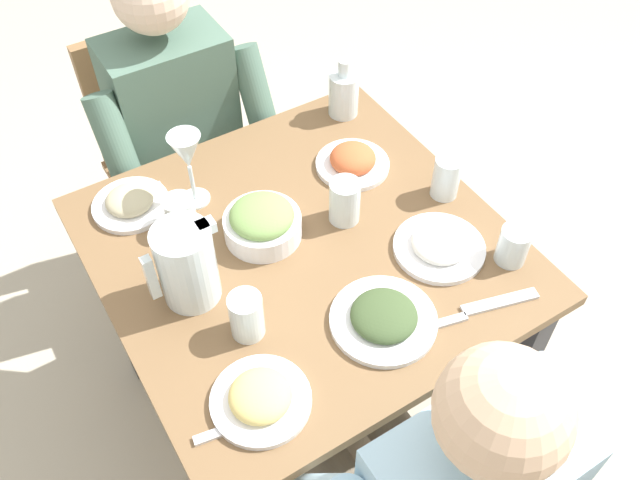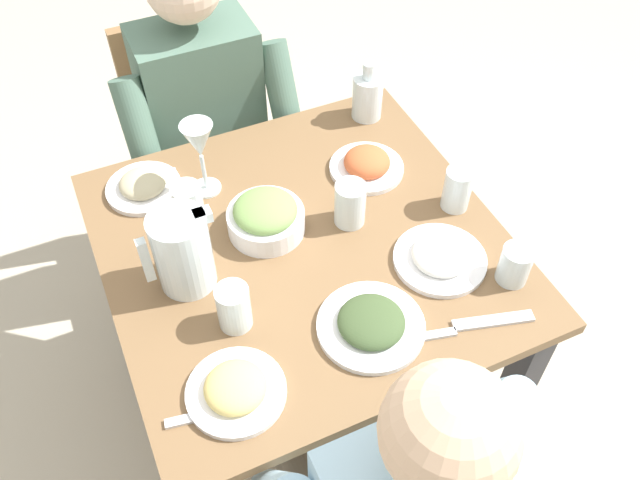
% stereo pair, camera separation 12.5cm
% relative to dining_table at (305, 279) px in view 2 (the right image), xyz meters
% --- Properties ---
extents(ground_plane, '(8.00, 8.00, 0.00)m').
position_rel_dining_table_xyz_m(ground_plane, '(0.00, 0.00, -0.62)').
color(ground_plane, '#B7AD99').
extents(dining_table, '(0.88, 0.88, 0.76)m').
position_rel_dining_table_xyz_m(dining_table, '(0.00, 0.00, 0.00)').
color(dining_table, brown).
rests_on(dining_table, ground_plane).
extents(chair_near, '(0.40, 0.40, 0.88)m').
position_rel_dining_table_xyz_m(chair_near, '(0.04, -0.74, -0.13)').
color(chair_near, olive).
rests_on(chair_near, ground_plane).
extents(diner_near, '(0.48, 0.53, 1.17)m').
position_rel_dining_table_xyz_m(diner_near, '(0.04, -0.54, 0.02)').
color(diner_near, '#4C6B5B').
rests_on(diner_near, ground_plane).
extents(water_pitcher, '(0.16, 0.12, 0.19)m').
position_rel_dining_table_xyz_m(water_pitcher, '(0.27, -0.01, 0.23)').
color(water_pitcher, silver).
rests_on(water_pitcher, dining_table).
extents(salad_bowl, '(0.18, 0.18, 0.09)m').
position_rel_dining_table_xyz_m(salad_bowl, '(0.06, -0.07, 0.17)').
color(salad_bowl, white).
rests_on(salad_bowl, dining_table).
extents(plate_beans, '(0.18, 0.18, 0.05)m').
position_rel_dining_table_xyz_m(plate_beans, '(0.28, -0.32, 0.15)').
color(plate_beans, white).
rests_on(plate_beans, dining_table).
extents(plate_fries, '(0.19, 0.19, 0.05)m').
position_rel_dining_table_xyz_m(plate_fries, '(0.27, 0.29, 0.15)').
color(plate_fries, white).
rests_on(plate_fries, dining_table).
extents(plate_yoghurt, '(0.21, 0.21, 0.05)m').
position_rel_dining_table_xyz_m(plate_yoghurt, '(-0.25, 0.17, 0.15)').
color(plate_yoghurt, white).
rests_on(plate_yoghurt, dining_table).
extents(plate_rice_curry, '(0.18, 0.18, 0.06)m').
position_rel_dining_table_xyz_m(plate_rice_curry, '(-0.24, -0.16, 0.15)').
color(plate_rice_curry, white).
rests_on(plate_rice_curry, dining_table).
extents(plate_dolmas, '(0.22, 0.22, 0.05)m').
position_rel_dining_table_xyz_m(plate_dolmas, '(-0.03, 0.27, 0.15)').
color(plate_dolmas, white).
rests_on(plate_dolmas, dining_table).
extents(water_glass_near_left, '(0.07, 0.07, 0.11)m').
position_rel_dining_table_xyz_m(water_glass_near_left, '(0.21, 0.14, 0.19)').
color(water_glass_near_left, silver).
rests_on(water_glass_near_left, dining_table).
extents(water_glass_far_right, '(0.07, 0.07, 0.11)m').
position_rel_dining_table_xyz_m(water_glass_far_right, '(-0.37, 0.04, 0.19)').
color(water_glass_far_right, silver).
rests_on(water_glass_far_right, dining_table).
extents(water_glass_center, '(0.07, 0.07, 0.11)m').
position_rel_dining_table_xyz_m(water_glass_center, '(-0.12, -0.02, 0.19)').
color(water_glass_center, silver).
rests_on(water_glass_center, dining_table).
extents(water_glass_near_right, '(0.07, 0.07, 0.09)m').
position_rel_dining_table_xyz_m(water_glass_near_right, '(-0.37, 0.27, 0.18)').
color(water_glass_near_right, silver).
rests_on(water_glass_near_right, dining_table).
extents(water_glass_far_left, '(0.07, 0.07, 0.09)m').
position_rel_dining_table_xyz_m(water_glass_far_left, '(0.21, -0.19, 0.18)').
color(water_glass_far_left, silver).
rests_on(water_glass_far_left, dining_table).
extents(wine_glass, '(0.08, 0.08, 0.20)m').
position_rel_dining_table_xyz_m(wine_glass, '(0.14, -0.26, 0.27)').
color(wine_glass, silver).
rests_on(wine_glass, dining_table).
extents(oil_carafe, '(0.08, 0.08, 0.16)m').
position_rel_dining_table_xyz_m(oil_carafe, '(-0.34, -0.35, 0.19)').
color(oil_carafe, silver).
rests_on(oil_carafe, dining_table).
extents(fork_near, '(0.17, 0.04, 0.01)m').
position_rel_dining_table_xyz_m(fork_near, '(0.28, -0.35, 0.14)').
color(fork_near, silver).
rests_on(fork_near, dining_table).
extents(knife_near, '(0.18, 0.06, 0.01)m').
position_rel_dining_table_xyz_m(knife_near, '(-0.09, 0.32, 0.14)').
color(knife_near, silver).
rests_on(knife_near, dining_table).
extents(fork_far, '(0.17, 0.07, 0.01)m').
position_rel_dining_table_xyz_m(fork_far, '(-0.27, 0.35, 0.14)').
color(fork_far, silver).
rests_on(fork_far, dining_table).
extents(knife_far, '(0.19, 0.05, 0.01)m').
position_rel_dining_table_xyz_m(knife_far, '(0.31, 0.31, 0.14)').
color(knife_far, silver).
rests_on(knife_far, dining_table).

